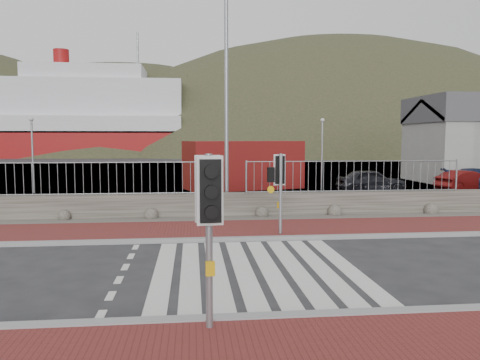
{
  "coord_description": "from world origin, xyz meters",
  "views": [
    {
      "loc": [
        -1.44,
        -10.35,
        3.0
      ],
      "look_at": [
        -0.06,
        3.0,
        1.79
      ],
      "focal_mm": 35.0,
      "sensor_mm": 36.0,
      "label": 1
    }
  ],
  "objects": [
    {
      "name": "sidewalk_far",
      "position": [
        0.0,
        4.5,
        0.04
      ],
      "size": [
        40.0,
        3.0,
        0.08
      ],
      "primitive_type": "cube",
      "color": "maroon",
      "rests_on": "ground"
    },
    {
      "name": "car_b",
      "position": [
        13.92,
        14.49,
        0.59
      ],
      "size": [
        3.77,
        2.29,
        1.17
      ],
      "primitive_type": "imported",
      "rotation": [
        0.0,
        0.0,
        1.89
      ],
      "color": "#580D0C",
      "rests_on": "ground"
    },
    {
      "name": "traffic_signal_far",
      "position": [
        1.2,
        3.55,
        1.83
      ],
      "size": [
        0.62,
        0.27,
        2.52
      ],
      "rotation": [
        0.0,
        0.0,
        3.3
      ],
      "color": "gray",
      "rests_on": "ground"
    },
    {
      "name": "hills_backdrop",
      "position": [
        6.74,
        87.9,
        -23.05
      ],
      "size": [
        254.0,
        90.0,
        100.0
      ],
      "color": "#2B331E",
      "rests_on": "ground"
    },
    {
      "name": "quay",
      "position": [
        0.0,
        27.9,
        0.0
      ],
      "size": [
        120.0,
        40.0,
        0.5
      ],
      "primitive_type": "cube",
      "color": "#4C4C4F",
      "rests_on": "ground"
    },
    {
      "name": "shipping_container",
      "position": [
        1.59,
        17.19,
        1.41
      ],
      "size": [
        7.28,
        4.65,
        2.81
      ],
      "primitive_type": "cube",
      "rotation": [
        0.0,
        0.0,
        0.29
      ],
      "color": "maroon",
      "rests_on": "ground"
    },
    {
      "name": "ground",
      "position": [
        0.0,
        0.0,
        0.0
      ],
      "size": [
        220.0,
        220.0,
        0.0
      ],
      "primitive_type": "plane",
      "color": "#28282B",
      "rests_on": "ground"
    },
    {
      "name": "car_a",
      "position": [
        8.42,
        14.53,
        0.64
      ],
      "size": [
        3.76,
        1.53,
        1.28
      ],
      "primitive_type": "imported",
      "rotation": [
        0.0,
        0.0,
        1.58
      ],
      "color": "black",
      "rests_on": "ground"
    },
    {
      "name": "railing",
      "position": [
        0.0,
        7.15,
        1.82
      ],
      "size": [
        18.07,
        0.07,
        1.22
      ],
      "color": "gray",
      "rests_on": "stone_wall"
    },
    {
      "name": "kerb_far",
      "position": [
        0.0,
        3.0,
        0.05
      ],
      "size": [
        40.0,
        0.25,
        0.12
      ],
      "primitive_type": "cube",
      "color": "gray",
      "rests_on": "ground"
    },
    {
      "name": "water",
      "position": [
        0.0,
        62.9,
        0.0
      ],
      "size": [
        220.0,
        50.0,
        0.05
      ],
      "primitive_type": "cube",
      "color": "#3F4C54",
      "rests_on": "ground"
    },
    {
      "name": "kerb_near",
      "position": [
        0.0,
        -3.0,
        0.05
      ],
      "size": [
        40.0,
        0.25,
        0.12
      ],
      "primitive_type": "cube",
      "color": "gray",
      "rests_on": "ground"
    },
    {
      "name": "streetlight",
      "position": [
        0.08,
        8.09,
        5.04
      ],
      "size": [
        1.9,
        0.31,
        8.96
      ],
      "rotation": [
        0.0,
        0.0,
        -0.06
      ],
      "color": "gray",
      "rests_on": "ground"
    },
    {
      "name": "ferry",
      "position": [
        -24.65,
        67.9,
        5.36
      ],
      "size": [
        50.0,
        16.0,
        20.0
      ],
      "color": "maroon",
      "rests_on": "ground"
    },
    {
      "name": "traffic_signal_near",
      "position": [
        -1.19,
        -3.34,
        2.0
      ],
      "size": [
        0.41,
        0.27,
        2.76
      ],
      "rotation": [
        0.0,
        0.0,
        0.09
      ],
      "color": "gray",
      "rests_on": "ground"
    },
    {
      "name": "stone_wall",
      "position": [
        0.0,
        7.3,
        0.45
      ],
      "size": [
        40.0,
        0.6,
        0.9
      ],
      "primitive_type": "cube",
      "color": "#49453C",
      "rests_on": "ground"
    },
    {
      "name": "gravel_strip",
      "position": [
        0.0,
        6.5,
        0.03
      ],
      "size": [
        40.0,
        1.5,
        0.06
      ],
      "primitive_type": "cube",
      "color": "#59544C",
      "rests_on": "ground"
    },
    {
      "name": "zebra_crossing",
      "position": [
        -0.0,
        0.0,
        0.01
      ],
      "size": [
        4.62,
        5.6,
        0.01
      ],
      "color": "silver",
      "rests_on": "ground"
    }
  ]
}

